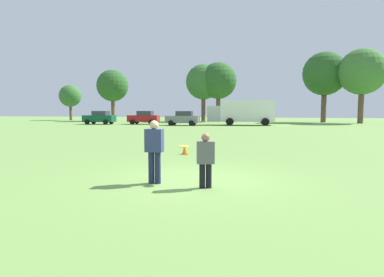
% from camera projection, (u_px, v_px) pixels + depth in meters
% --- Properties ---
extents(ground_plane, '(150.08, 150.08, 0.00)m').
position_uv_depth(ground_plane, '(193.00, 181.00, 9.54)').
color(ground_plane, '#6B9347').
extents(player_thrower, '(0.48, 0.28, 1.74)m').
position_uv_depth(player_thrower, '(154.00, 148.00, 9.09)').
color(player_thrower, '#1E234C').
rests_on(player_thrower, ground).
extents(player_defender, '(0.50, 0.38, 1.43)m').
position_uv_depth(player_defender, '(206.00, 158.00, 8.58)').
color(player_defender, black).
rests_on(player_defender, ground).
extents(frisbee, '(0.27, 0.27, 0.05)m').
position_uv_depth(frisbee, '(184.00, 146.00, 9.11)').
color(frisbee, yellow).
extents(traffic_cone, '(0.32, 0.32, 0.48)m').
position_uv_depth(traffic_cone, '(185.00, 149.00, 15.07)').
color(traffic_cone, '#D8590C').
rests_on(traffic_cone, ground).
extents(parked_car_near_left, '(4.30, 2.41, 1.82)m').
position_uv_depth(parked_car_near_left, '(100.00, 118.00, 45.44)').
color(parked_car_near_left, '#0C4C2D').
rests_on(parked_car_near_left, ground).
extents(parked_car_mid_left, '(4.30, 2.41, 1.82)m').
position_uv_depth(parked_car_mid_left, '(144.00, 117.00, 45.58)').
color(parked_car_mid_left, maroon).
rests_on(parked_car_mid_left, ground).
extents(parked_car_center, '(4.30, 2.41, 1.82)m').
position_uv_depth(parked_car_center, '(183.00, 118.00, 42.16)').
color(parked_car_center, slate).
rests_on(parked_car_center, ground).
extents(box_truck, '(8.63, 3.35, 3.18)m').
position_uv_depth(box_truck, '(242.00, 112.00, 42.94)').
color(box_truck, white).
rests_on(box_truck, ground).
extents(tree_west_oak, '(4.04, 4.04, 6.57)m').
position_uv_depth(tree_west_oak, '(70.00, 96.00, 61.95)').
color(tree_west_oak, brown).
rests_on(tree_west_oak, ground).
extents(tree_west_maple, '(5.47, 5.47, 8.89)m').
position_uv_depth(tree_west_maple, '(113.00, 86.00, 57.83)').
color(tree_west_maple, brown).
rests_on(tree_west_maple, ground).
extents(tree_center_elm, '(5.89, 5.89, 9.57)m').
position_uv_depth(tree_center_elm, '(203.00, 82.00, 55.64)').
color(tree_center_elm, brown).
rests_on(tree_center_elm, ground).
extents(tree_east_birch, '(6.00, 6.00, 9.76)m').
position_uv_depth(tree_east_birch, '(218.00, 81.00, 54.75)').
color(tree_east_birch, brown).
rests_on(tree_east_birch, ground).
extents(tree_east_oak, '(6.71, 6.71, 10.91)m').
position_uv_depth(tree_east_oak, '(325.00, 74.00, 51.47)').
color(tree_east_oak, brown).
rests_on(tree_east_oak, ground).
extents(tree_far_east_pine, '(6.62, 6.62, 10.76)m').
position_uv_depth(tree_far_east_pine, '(362.00, 72.00, 47.66)').
color(tree_far_east_pine, brown).
rests_on(tree_far_east_pine, ground).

